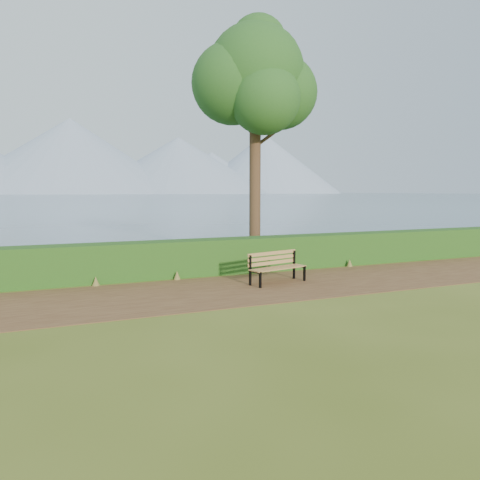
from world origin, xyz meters
name	(u,v)px	position (x,y,z in m)	size (l,w,h in m)	color
ground	(245,291)	(0.00, 0.00, 0.00)	(140.00, 140.00, 0.00)	#52601B
path	(240,289)	(0.00, 0.30, 0.01)	(40.00, 3.40, 0.01)	#54331D
hedge	(209,257)	(0.00, 2.60, 0.50)	(32.00, 0.85, 1.00)	#174012
water	(50,195)	(0.00, 260.00, 0.01)	(700.00, 510.00, 0.00)	#44596D
mountains	(33,159)	(-9.17, 406.05, 27.70)	(585.00, 190.00, 70.00)	#8698B2
bench	(276,265)	(1.15, 0.63, 0.47)	(1.69, 0.85, 0.81)	black
tree	(255,79)	(2.22, 4.27, 6.02)	(4.20, 3.55, 8.10)	#3C2418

